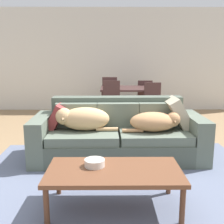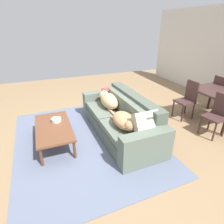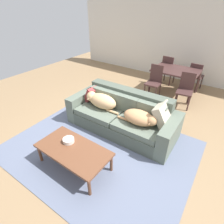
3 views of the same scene
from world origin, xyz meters
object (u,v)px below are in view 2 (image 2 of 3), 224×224
Objects in this scene: dining_chair_near_right at (217,114)px; dining_chair_far_left at (220,92)px; dog_on_left_cushion at (108,100)px; dining_table at (220,94)px; dog_on_right_cushion at (125,121)px; throw_pillow_by_left_arm at (109,94)px; bowl_on_coffee_table at (56,120)px; couch at (122,119)px; throw_pillow_by_right_arm at (147,125)px; coffee_table at (54,128)px; dining_chair_near_left at (187,98)px.

dining_chair_near_right is 1.46m from dining_chair_far_left.
dining_chair_near_right is at bearing 54.76° from dog_on_left_cushion.
dining_table is (0.82, 2.52, 0.08)m from dog_on_left_cushion.
throw_pillow_by_left_arm is (-1.38, 0.20, 0.03)m from dog_on_right_cushion.
bowl_on_coffee_table is (0.61, -1.36, -0.16)m from throw_pillow_by_left_arm.
couch is 0.93m from throw_pillow_by_right_arm.
dining_table reaches higher than coffee_table.
coffee_table is 1.34× the size of dining_chair_near_left.
throw_pillow_by_left_arm is at bearing 176.44° from couch.
throw_pillow_by_left_arm is 1.96m from dining_chair_near_left.
dining_chair_far_left is at bearing 81.54° from dog_on_left_cushion.
throw_pillow_by_left_arm is at bearing -116.65° from dining_chair_near_left.
dog_on_right_cushion is at bearing -106.67° from dining_chair_near_right.
dining_chair_near_right is (0.88, 3.24, 0.14)m from coffee_table.
bowl_on_coffee_table is at bearing -96.03° from dining_chair_near_left.
dining_chair_far_left is at bearing 89.07° from dining_chair_near_left.
dog_on_right_cushion is 2.02m from dining_chair_near_right.
throw_pillow_by_left_arm is 0.80× the size of throw_pillow_by_right_arm.
throw_pillow_by_right_arm is at bearing 6.34° from dog_on_left_cushion.
couch is at bearing 11.02° from dog_on_left_cushion.
dog_on_left_cushion is 0.68× the size of coffee_table.
dining_chair_far_left reaches higher than throw_pillow_by_right_arm.
dog_on_left_cushion is 4.40× the size of bowl_on_coffee_table.
dog_on_right_cushion is at bearing -147.16° from throw_pillow_by_right_arm.
couch is 2.55× the size of dining_chair_near_left.
dining_chair_near_right is at bearing 74.81° from coffee_table.
throw_pillow_by_right_arm is 2.41m from dining_table.
coffee_table is 1.00× the size of dining_table.
throw_pillow_by_right_arm is at bearing 112.10° from dining_chair_far_left.
dining_chair_near_right is (0.80, 1.83, 0.18)m from couch.
dining_chair_far_left is (0.15, 4.30, 0.08)m from bowl_on_coffee_table.
dog_on_right_cushion is 2.59m from dining_table.
bowl_on_coffee_table is 0.22× the size of dining_chair_near_right.
dining_chair_far_left is (-0.12, 2.97, 0.20)m from couch.
throw_pillow_by_left_arm is (-0.37, 0.15, -0.00)m from dog_on_left_cushion.
dining_chair_near_right reaches higher than dining_table.
dining_table is 1.34× the size of dining_chair_near_left.
dog_on_left_cushion is 0.40m from throw_pillow_by_left_arm.
dining_chair_far_left is at bearing 91.07° from couch.
dining_chair_near_right reaches higher than bowl_on_coffee_table.
dining_chair_near_left is (-0.96, 1.75, -0.12)m from throw_pillow_by_right_arm.
dog_on_left_cushion is at bearing -132.25° from dining_chair_near_right.
dining_chair_near_left reaches higher than throw_pillow_by_left_arm.
dog_on_left_cushion is at bearing -105.07° from dining_chair_near_left.
dog_on_left_cushion is at bearing -168.98° from couch.
throw_pillow_by_left_arm is 1.86× the size of bowl_on_coffee_table.
throw_pillow_by_left_arm is at bearing 78.56° from dining_chair_far_left.
throw_pillow_by_right_arm reaches higher than couch.
couch is at bearing 86.68° from coffee_table.
throw_pillow_by_right_arm is (1.76, 0.04, 0.04)m from throw_pillow_by_left_arm.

